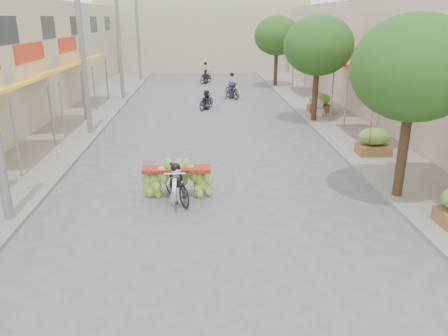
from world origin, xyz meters
TOP-DOWN VIEW (x-y plane):
  - ground at (0.00, 0.00)m, footprint 120.00×120.00m
  - sidewalk_left at (-7.00, 15.00)m, footprint 4.00×60.00m
  - sidewalk_right at (7.00, 15.00)m, footprint 4.00×60.00m
  - shophouse_row_right at (11.99, 14.00)m, footprint 9.77×40.00m
  - far_building at (0.00, 38.00)m, footprint 20.00×6.00m
  - utility_pole_mid at (-5.40, 12.00)m, footprint 0.60×0.24m
  - utility_pole_far at (-5.40, 21.00)m, footprint 0.60×0.24m
  - utility_pole_back at (-5.40, 30.00)m, footprint 0.60×0.24m
  - street_tree_near at (5.40, 4.00)m, footprint 3.40×3.40m
  - street_tree_mid at (5.40, 14.00)m, footprint 3.40×3.40m
  - street_tree_far at (5.40, 26.00)m, footprint 3.40×3.40m
  - produce_crate_mid at (6.20, 8.00)m, footprint 1.20×0.88m
  - produce_crate_far at (6.20, 16.00)m, footprint 1.20×0.88m
  - banana_motorbike at (-1.09, 4.25)m, footprint 2.20×1.95m
  - market_umbrella at (5.83, 7.43)m, footprint 2.61×2.61m
  - pedestrian at (5.88, 14.82)m, footprint 0.92×0.57m
  - bg_motorbike_a at (-0.04, 17.63)m, footprint 1.29×1.82m
  - bg_motorbike_b at (1.71, 21.03)m, footprint 1.26×1.96m
  - bg_motorbike_c at (0.08, 28.16)m, footprint 1.41×1.85m

SIDE VIEW (x-z plane):
  - ground at x=0.00m, z-range 0.00..0.00m
  - sidewalk_left at x=-7.00m, z-range 0.00..0.12m
  - sidewalk_right at x=7.00m, z-range 0.00..0.12m
  - banana_motorbike at x=-1.09m, z-range -0.32..1.69m
  - produce_crate_mid at x=6.20m, z-range 0.13..1.29m
  - produce_crate_far at x=6.20m, z-range 0.13..1.29m
  - bg_motorbike_a at x=-0.04m, z-range -0.24..1.71m
  - bg_motorbike_c at x=0.08m, z-range -0.20..1.75m
  - bg_motorbike_b at x=1.71m, z-range -0.15..1.80m
  - pedestrian at x=5.88m, z-range 0.12..1.94m
  - market_umbrella at x=5.83m, z-range 1.60..3.44m
  - shophouse_row_right at x=11.99m, z-range 0.00..6.00m
  - far_building at x=0.00m, z-range 0.00..7.00m
  - street_tree_near at x=5.40m, z-range 1.16..6.41m
  - street_tree_mid at x=5.40m, z-range 1.16..6.41m
  - street_tree_far at x=5.40m, z-range 1.16..6.41m
  - utility_pole_mid at x=-5.40m, z-range 0.03..8.03m
  - utility_pole_far at x=-5.40m, z-range 0.03..8.03m
  - utility_pole_back at x=-5.40m, z-range 0.03..8.03m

